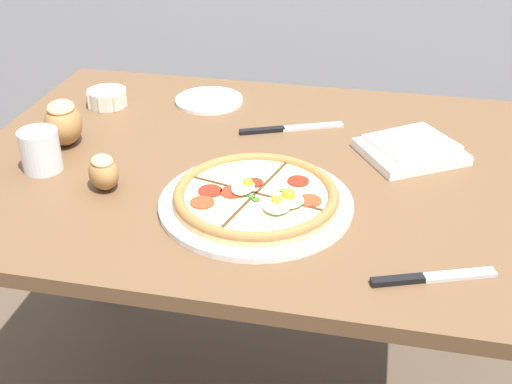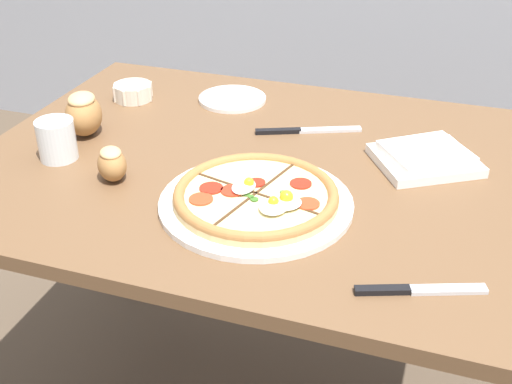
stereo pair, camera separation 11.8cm
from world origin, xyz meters
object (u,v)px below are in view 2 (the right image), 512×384
at_px(pizza, 256,198).
at_px(ramekin_bowl, 133,91).
at_px(bread_piece_near, 112,163).
at_px(knife_main, 306,130).
at_px(bread_piece_mid, 83,114).
at_px(side_saucer, 232,99).
at_px(dining_table, 258,205).
at_px(water_glass, 57,142).
at_px(napkin_folded, 425,158).
at_px(knife_spare, 419,290).

bearing_deg(pizza, ramekin_bowl, 139.77).
xyz_separation_m(bread_piece_near, knife_main, (0.31, 0.34, -0.03)).
distance_m(pizza, bread_piece_mid, 0.50).
height_order(knife_main, side_saucer, same).
bearing_deg(dining_table, bread_piece_near, -146.22).
bearing_deg(water_glass, napkin_folded, 16.40).
bearing_deg(side_saucer, ramekin_bowl, -163.43).
bearing_deg(bread_piece_near, bread_piece_mid, 135.13).
bearing_deg(water_glass, side_saucer, 60.08).
xyz_separation_m(dining_table, bread_piece_mid, (-0.42, -0.00, 0.16)).
relative_size(ramekin_bowl, knife_spare, 0.52).
xyz_separation_m(ramekin_bowl, side_saucer, (0.24, 0.07, -0.02)).
height_order(ramekin_bowl, knife_main, ramekin_bowl).
xyz_separation_m(pizza, knife_main, (0.01, 0.34, -0.01)).
distance_m(pizza, water_glass, 0.46).
distance_m(pizza, knife_spare, 0.35).
relative_size(pizza, side_saucer, 2.12).
bearing_deg(bread_piece_near, ramekin_bowl, 112.47).
relative_size(ramekin_bowl, knife_main, 0.43).
bearing_deg(bread_piece_near, knife_spare, -14.83).
distance_m(knife_spare, water_glass, 0.80).
height_order(bread_piece_mid, knife_spare, bread_piece_mid).
bearing_deg(napkin_folded, side_saucer, 158.57).
bearing_deg(pizza, bread_piece_mid, 159.95).
height_order(dining_table, knife_spare, knife_spare).
bearing_deg(napkin_folded, bread_piece_near, -155.92).
xyz_separation_m(pizza, water_glass, (-0.46, 0.05, 0.02)).
xyz_separation_m(napkin_folded, side_saucer, (-0.50, 0.20, -0.01)).
xyz_separation_m(ramekin_bowl, knife_main, (0.47, -0.05, -0.02)).
xyz_separation_m(dining_table, ramekin_bowl, (-0.41, 0.22, 0.13)).
bearing_deg(napkin_folded, knife_main, 164.62).
height_order(ramekin_bowl, napkin_folded, ramekin_bowl).
relative_size(ramekin_bowl, bread_piece_mid, 0.78).
bearing_deg(knife_main, side_saucer, 129.09).
height_order(pizza, knife_spare, pizza).
height_order(dining_table, bread_piece_near, bread_piece_near).
xyz_separation_m(ramekin_bowl, knife_spare, (0.78, -0.55, -0.02)).
xyz_separation_m(knife_main, side_saucer, (-0.23, 0.12, 0.00)).
distance_m(dining_table, knife_main, 0.21).
bearing_deg(knife_spare, napkin_folded, 74.42).
height_order(ramekin_bowl, bread_piece_mid, bread_piece_mid).
height_order(bread_piece_near, water_glass, water_glass).
height_order(napkin_folded, water_glass, water_glass).
bearing_deg(water_glass, bread_piece_near, -15.78).
bearing_deg(ramekin_bowl, napkin_folded, -9.47).
xyz_separation_m(ramekin_bowl, water_glass, (0.00, -0.34, 0.02)).
xyz_separation_m(knife_main, water_glass, (-0.46, -0.29, 0.03)).
height_order(knife_spare, side_saucer, same).
distance_m(bread_piece_near, knife_main, 0.46).
bearing_deg(pizza, dining_table, 106.99).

